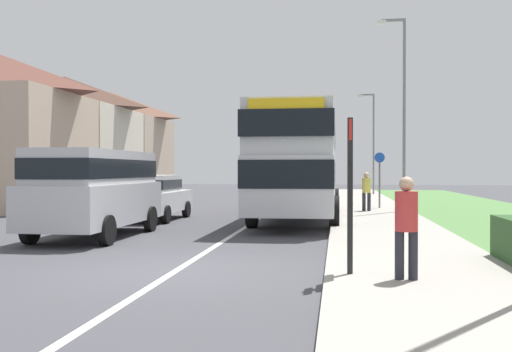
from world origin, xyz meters
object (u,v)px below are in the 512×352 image
at_px(pedestrian_walking_away, 366,190).
at_px(street_lamp_far, 372,137).
at_px(bus_stop_sign, 350,184).
at_px(cycle_route_sign, 380,178).
at_px(parked_van_silver, 96,186).
at_px(parked_car_white, 152,195).
at_px(pedestrian_at_stop, 406,223).
at_px(double_decker_bus, 299,159).
at_px(street_lamp_mid, 402,103).

height_order(pedestrian_walking_away, street_lamp_far, street_lamp_far).
height_order(bus_stop_sign, cycle_route_sign, bus_stop_sign).
height_order(parked_van_silver, parked_car_white, parked_van_silver).
bearing_deg(cycle_route_sign, bus_stop_sign, -95.62).
relative_size(pedestrian_at_stop, pedestrian_walking_away, 1.00).
xyz_separation_m(double_decker_bus, cycle_route_sign, (3.15, 5.08, -0.72)).
height_order(pedestrian_walking_away, street_lamp_mid, street_lamp_mid).
bearing_deg(double_decker_bus, bus_stop_sign, -82.33).
bearing_deg(pedestrian_at_stop, pedestrian_walking_away, 89.47).
height_order(parked_car_white, bus_stop_sign, bus_stop_sign).
distance_m(bus_stop_sign, street_lamp_far, 31.33).
bearing_deg(street_lamp_mid, bus_stop_sign, -99.16).
height_order(cycle_route_sign, street_lamp_mid, street_lamp_mid).
relative_size(pedestrian_walking_away, street_lamp_far, 0.24).
bearing_deg(double_decker_bus, pedestrian_walking_away, 50.65).
bearing_deg(street_lamp_far, bus_stop_sign, -93.93).
xyz_separation_m(double_decker_bus, parked_van_silver, (-4.94, -6.17, -0.80)).
xyz_separation_m(double_decker_bus, street_lamp_far, (3.67, 19.78, 1.86)).
height_order(parked_car_white, street_lamp_mid, street_lamp_mid).
bearing_deg(parked_car_white, bus_stop_sign, -57.53).
relative_size(cycle_route_sign, street_lamp_mid, 0.32).
xyz_separation_m(pedestrian_walking_away, cycle_route_sign, (0.66, 2.04, 0.45)).
xyz_separation_m(pedestrian_walking_away, bus_stop_sign, (-0.96, -14.43, 0.56)).
height_order(parked_van_silver, bus_stop_sign, bus_stop_sign).
xyz_separation_m(bus_stop_sign, street_lamp_far, (2.14, 31.16, 2.47)).
height_order(pedestrian_at_stop, bus_stop_sign, bus_stop_sign).
xyz_separation_m(street_lamp_mid, street_lamp_far, (-0.20, 16.69, -0.43)).
relative_size(parked_van_silver, parked_car_white, 1.22).
xyz_separation_m(pedestrian_at_stop, street_lamp_far, (1.31, 31.57, 3.03)).
height_order(parked_van_silver, pedestrian_at_stop, parked_van_silver).
relative_size(pedestrian_walking_away, bus_stop_sign, 0.64).
bearing_deg(street_lamp_far, pedestrian_walking_away, -94.02).
bearing_deg(cycle_route_sign, pedestrian_at_stop, -92.69).
bearing_deg(parked_car_white, parked_van_silver, -88.08).
relative_size(double_decker_bus, pedestrian_walking_away, 6.73).
relative_size(parked_car_white, bus_stop_sign, 1.63).
xyz_separation_m(parked_van_silver, street_lamp_far, (8.61, 25.95, 2.66)).
height_order(double_decker_bus, street_lamp_far, street_lamp_far).
bearing_deg(parked_car_white, street_lamp_mid, 24.12).
bearing_deg(bus_stop_sign, parked_car_white, 122.47).
xyz_separation_m(double_decker_bus, pedestrian_walking_away, (2.50, 3.05, -1.17)).
distance_m(parked_car_white, pedestrian_walking_away, 8.59).
bearing_deg(street_lamp_mid, pedestrian_walking_away, -178.33).
distance_m(parked_car_white, bus_stop_sign, 12.40).
bearing_deg(double_decker_bus, street_lamp_far, 79.48).
bearing_deg(pedestrian_at_stop, parked_van_silver, 142.42).
bearing_deg(bus_stop_sign, parked_van_silver, 141.17).
height_order(pedestrian_at_stop, street_lamp_mid, street_lamp_mid).
xyz_separation_m(pedestrian_at_stop, street_lamp_mid, (1.51, 14.88, 3.46)).
distance_m(double_decker_bus, cycle_route_sign, 6.02).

